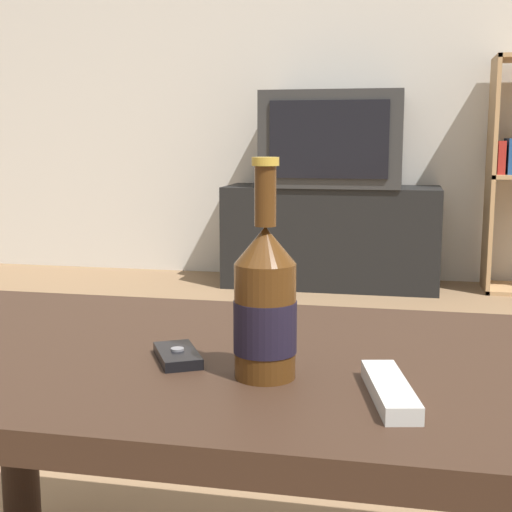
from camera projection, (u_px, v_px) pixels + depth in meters
name	position (u px, v px, depth m)	size (l,w,h in m)	color
back_wall	(362.00, 35.00, 3.77)	(8.00, 0.05, 2.60)	beige
coffee_table	(215.00, 406.00, 0.99)	(1.02, 0.60, 0.47)	#332116
tv_stand	(331.00, 236.00, 3.69)	(1.09, 0.40, 0.52)	black
television	(333.00, 140.00, 3.61)	(0.70, 0.44, 0.47)	#2D2D2D
beer_bottle	(265.00, 305.00, 0.86)	(0.08, 0.08, 0.27)	#47280F
cell_phone	(177.00, 355.00, 0.94)	(0.09, 0.11, 0.02)	black
remote_control	(390.00, 390.00, 0.80)	(0.07, 0.17, 0.02)	beige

